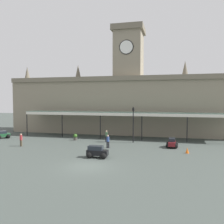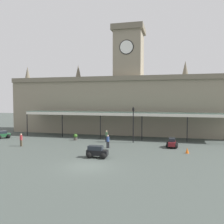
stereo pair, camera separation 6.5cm
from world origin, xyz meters
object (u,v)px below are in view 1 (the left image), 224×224
at_px(car_maroon_sedan, 172,144).
at_px(pedestrian_near_entrance, 21,139).
at_px(traffic_cone, 187,150).
at_px(car_green_sedan, 3,135).
at_px(pedestrian_beside_cars, 108,141).
at_px(car_black_estate, 97,152).
at_px(pedestrian_crossing_forecourt, 107,136).
at_px(victorian_lamppost, 133,121).
at_px(planter_by_canopy, 75,137).

relative_size(car_maroon_sedan, pedestrian_near_entrance, 1.25).
bearing_deg(car_maroon_sedan, traffic_cone, -60.12).
distance_m(car_green_sedan, pedestrian_near_entrance, 8.11).
relative_size(car_green_sedan, pedestrian_beside_cars, 1.34).
height_order(car_black_estate, pedestrian_beside_cars, pedestrian_beside_cars).
height_order(car_maroon_sedan, car_black_estate, car_black_estate).
xyz_separation_m(car_maroon_sedan, pedestrian_crossing_forecourt, (-9.20, 1.75, 0.41)).
distance_m(car_green_sedan, traffic_cone, 27.85).
relative_size(car_maroon_sedan, car_black_estate, 0.92).
bearing_deg(car_black_estate, traffic_cone, 24.99).
xyz_separation_m(car_black_estate, traffic_cone, (9.46, 4.41, -0.24)).
distance_m(victorian_lamppost, traffic_cone, 9.15).
bearing_deg(pedestrian_near_entrance, traffic_cone, 2.75).
bearing_deg(car_black_estate, pedestrian_crossing_forecourt, 98.87).
relative_size(car_maroon_sedan, traffic_cone, 3.18).
bearing_deg(pedestrian_crossing_forecourt, pedestrian_beside_cars, -72.49).
xyz_separation_m(traffic_cone, planter_by_canopy, (-15.85, 4.95, 0.16)).
relative_size(pedestrian_crossing_forecourt, pedestrian_near_entrance, 1.00).
distance_m(car_green_sedan, pedestrian_crossing_forecourt, 16.76).
bearing_deg(car_maroon_sedan, pedestrian_beside_cars, -163.73).
distance_m(car_maroon_sedan, pedestrian_near_entrance, 19.75).
distance_m(pedestrian_crossing_forecourt, pedestrian_near_entrance, 11.64).
height_order(car_maroon_sedan, pedestrian_crossing_forecourt, pedestrian_crossing_forecourt).
distance_m(car_black_estate, pedestrian_near_entrance, 12.06).
bearing_deg(pedestrian_near_entrance, car_black_estate, -16.37).
bearing_deg(car_black_estate, pedestrian_beside_cars, 91.57).
distance_m(car_maroon_sedan, victorian_lamppost, 6.37).
xyz_separation_m(pedestrian_near_entrance, planter_by_canopy, (5.18, 5.96, -0.42)).
height_order(pedestrian_crossing_forecourt, pedestrian_beside_cars, same).
height_order(pedestrian_crossing_forecourt, victorian_lamppost, victorian_lamppost).
height_order(car_black_estate, traffic_cone, car_black_estate).
bearing_deg(planter_by_canopy, pedestrian_crossing_forecourt, -3.07).
xyz_separation_m(pedestrian_crossing_forecourt, victorian_lamppost, (3.83, 0.40, 2.26)).
relative_size(car_green_sedan, pedestrian_crossing_forecourt, 1.34).
bearing_deg(pedestrian_crossing_forecourt, car_green_sedan, -176.71).
relative_size(car_maroon_sedan, planter_by_canopy, 2.17).
bearing_deg(pedestrian_beside_cars, victorian_lamppost, 60.31).
relative_size(victorian_lamppost, planter_by_canopy, 5.33).
bearing_deg(traffic_cone, victorian_lamppost, 144.21).
bearing_deg(planter_by_canopy, car_green_sedan, -174.05).
bearing_deg(pedestrian_crossing_forecourt, planter_by_canopy, 176.93).
distance_m(car_maroon_sedan, planter_by_canopy, 14.31).
height_order(car_black_estate, planter_by_canopy, car_black_estate).
bearing_deg(pedestrian_beside_cars, pedestrian_near_entrance, -171.88).
relative_size(car_maroon_sedan, pedestrian_beside_cars, 1.25).
bearing_deg(traffic_cone, car_green_sedan, 172.33).
bearing_deg(car_green_sedan, pedestrian_crossing_forecourt, 3.29).
bearing_deg(car_black_estate, victorian_lamppost, 75.77).
xyz_separation_m(pedestrian_beside_cars, traffic_cone, (9.60, -0.62, -0.58)).
relative_size(car_green_sedan, traffic_cone, 3.43).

